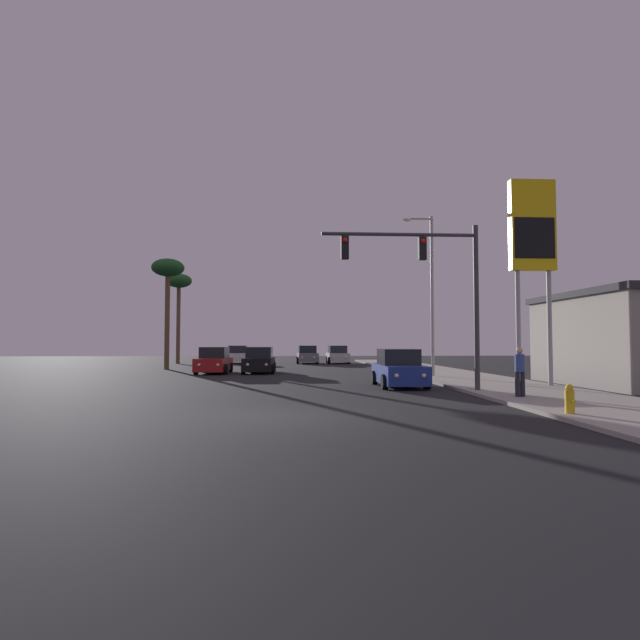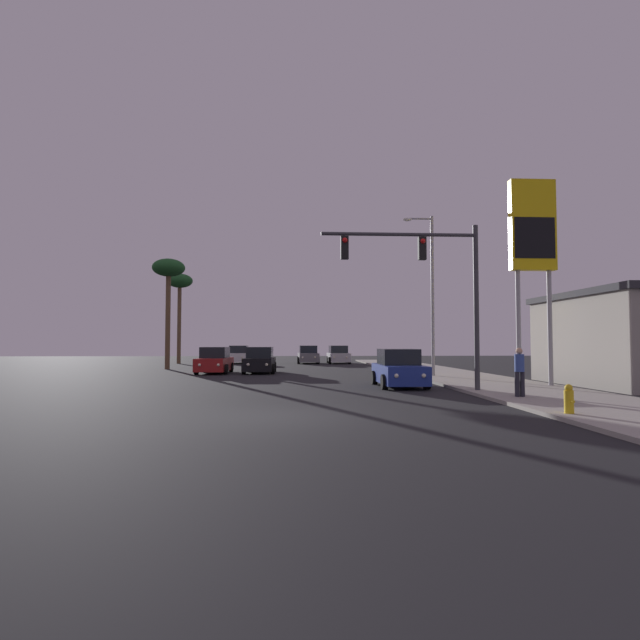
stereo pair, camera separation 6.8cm
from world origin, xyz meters
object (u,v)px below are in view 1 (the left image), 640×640
at_px(car_silver, 338,355).
at_px(fire_hydrant, 570,399).
at_px(car_black, 259,361).
at_px(palm_tree_far, 179,286).
at_px(street_lamp, 430,287).
at_px(car_grey, 307,355).
at_px(car_blue, 399,370).
at_px(pedestrian_on_sidewalk, 520,370).
at_px(gas_station_sign, 532,237).
at_px(car_red, 214,361).
at_px(car_white, 238,355).
at_px(traffic_light_mast, 433,274).
at_px(palm_tree_mid, 168,273).

xyz_separation_m(car_silver, fire_hydrant, (2.97, -34.24, -0.27)).
bearing_deg(car_black, palm_tree_far, -58.41).
height_order(street_lamp, palm_tree_far, street_lamp).
height_order(car_grey, car_silver, same).
xyz_separation_m(car_blue, pedestrian_on_sidewalk, (3.03, -5.39, 0.27)).
height_order(car_grey, gas_station_sign, gas_station_sign).
height_order(car_grey, car_red, same).
relative_size(car_red, pedestrian_on_sidewalk, 2.60).
relative_size(car_grey, pedestrian_on_sidewalk, 2.60).
distance_m(car_red, car_white, 15.11).
distance_m(car_blue, car_black, 12.55).
distance_m(car_red, pedestrian_on_sidewalk, 20.22).
bearing_deg(car_white, car_black, 101.32).
bearing_deg(car_blue, pedestrian_on_sidewalk, 119.22).
xyz_separation_m(car_silver, pedestrian_on_sidewalk, (3.51, -30.24, 0.27)).
relative_size(car_grey, street_lamp, 0.48).
relative_size(traffic_light_mast, gas_station_sign, 0.72).
distance_m(car_red, car_blue, 14.17).
relative_size(gas_station_sign, fire_hydrant, 11.84).
height_order(fire_hydrant, pedestrian_on_sidewalk, pedestrian_on_sidewalk).
relative_size(car_blue, gas_station_sign, 0.48).
xyz_separation_m(traffic_light_mast, palm_tree_mid, (-14.79, 18.19, 2.45)).
distance_m(street_lamp, palm_tree_far, 27.18).
bearing_deg(car_blue, car_white, -68.82).
relative_size(street_lamp, gas_station_sign, 1.00).
bearing_deg(traffic_light_mast, palm_tree_mid, 129.11).
bearing_deg(car_silver, palm_tree_far, -3.87).
relative_size(car_red, car_silver, 1.00).
bearing_deg(palm_tree_mid, car_blue, -47.50).
bearing_deg(car_blue, palm_tree_far, -58.66).
relative_size(gas_station_sign, palm_tree_far, 1.06).
height_order(car_blue, street_lamp, street_lamp).
bearing_deg(street_lamp, palm_tree_far, 132.84).
bearing_deg(palm_tree_mid, gas_station_sign, -39.51).
relative_size(car_white, street_lamp, 0.48).
xyz_separation_m(car_silver, car_blue, (0.48, -24.85, 0.00)).
height_order(car_red, fire_hydrant, car_red).
bearing_deg(traffic_light_mast, fire_hydrant, -75.20).
distance_m(traffic_light_mast, gas_station_sign, 5.67).
relative_size(car_white, car_black, 0.99).
distance_m(car_red, gas_station_sign, 20.05).
relative_size(car_black, pedestrian_on_sidewalk, 2.60).
bearing_deg(pedestrian_on_sidewalk, gas_station_sign, 58.19).
xyz_separation_m(gas_station_sign, fire_hydrant, (-3.26, -8.39, -6.13)).
xyz_separation_m(street_lamp, palm_tree_mid, (-16.99, 9.87, 1.99)).
bearing_deg(car_blue, palm_tree_mid, -47.58).
xyz_separation_m(car_black, gas_station_sign, (12.64, -11.49, 5.86)).
height_order(traffic_light_mast, fire_hydrant, traffic_light_mast).
relative_size(car_blue, palm_tree_mid, 0.53).
bearing_deg(street_lamp, car_silver, 100.07).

